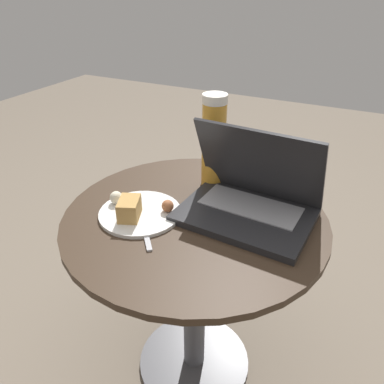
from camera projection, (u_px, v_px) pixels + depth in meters
The scene contains 7 objects.
ground_plane at pixel (194, 361), 1.22m from camera, with size 6.00×6.00×0.00m, color #726656.
table at pixel (195, 261), 1.00m from camera, with size 0.66×0.66×0.57m.
napkin at pixel (142, 217), 0.92m from camera, with size 0.18×0.17×0.00m.
laptop at pixel (250, 198), 0.91m from camera, with size 0.33×0.24×0.22m.
beer_glass at pixel (214, 142), 1.00m from camera, with size 0.07×0.07×0.26m.
snack_plate at pixel (137, 211), 0.92m from camera, with size 0.20×0.20×0.06m.
fork at pixel (143, 222), 0.90m from camera, with size 0.14×0.16×0.00m.
Camera 1 is at (0.34, -0.70, 1.09)m, focal length 35.00 mm.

